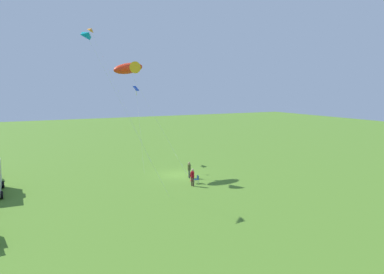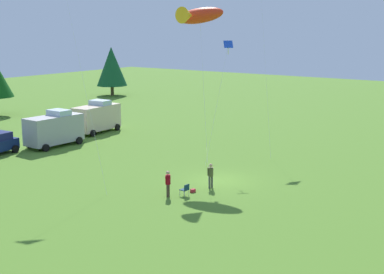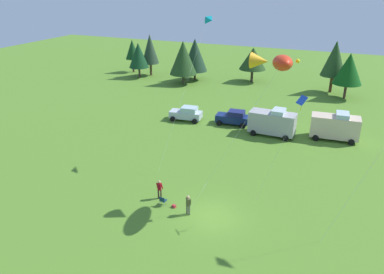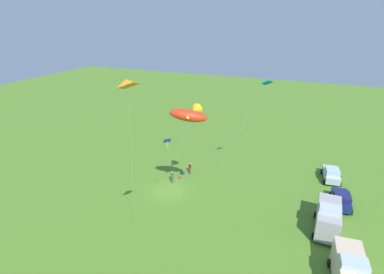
# 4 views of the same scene
# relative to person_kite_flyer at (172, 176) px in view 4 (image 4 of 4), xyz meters

# --- Properties ---
(ground_plane) EXTENTS (160.00, 160.00, 0.00)m
(ground_plane) POSITION_rel_person_kite_flyer_xyz_m (1.91, 0.46, -1.02)
(ground_plane) COLOR #4F7C26
(person_kite_flyer) EXTENTS (0.51, 0.41, 1.74)m
(person_kite_flyer) POSITION_rel_person_kite_flyer_xyz_m (0.00, 0.00, 0.00)
(person_kite_flyer) COLOR #484A3F
(person_kite_flyer) RESTS_ON ground
(folding_chair) EXTENTS (0.53, 0.53, 0.82)m
(folding_chair) POSITION_rel_person_kite_flyer_xyz_m (-2.46, 0.37, -0.53)
(folding_chair) COLOR #113246
(folding_chair) RESTS_ON ground
(person_spectator) EXTENTS (0.59, 0.42, 1.74)m
(person_spectator) POSITION_rel_person_kite_flyer_xyz_m (-3.20, 1.23, 0.00)
(person_spectator) COLOR #423326
(person_spectator) RESTS_ON ground
(backpack_on_grass) EXTENTS (0.37, 0.31, 0.22)m
(backpack_on_grass) POSITION_rel_person_kite_flyer_xyz_m (-1.48, 0.45, -0.91)
(backpack_on_grass) COLOR #B0262F
(backpack_on_grass) RESTS_ON ground
(car_silver_compact) EXTENTS (4.37, 2.59, 1.89)m
(car_silver_compact) POSITION_rel_person_kite_flyer_xyz_m (-8.85, 19.78, -0.07)
(car_silver_compact) COLOR #B0BCC6
(car_silver_compact) RESTS_ON ground
(car_navy_hatch) EXTENTS (4.32, 2.47, 1.89)m
(car_navy_hatch) POSITION_rel_person_kite_flyer_xyz_m (-2.67, 20.73, -0.07)
(car_navy_hatch) COLOR navy
(car_navy_hatch) RESTS_ON ground
(van_motorhome_grey) EXTENTS (5.47, 2.74, 3.34)m
(van_motorhome_grey) POSITION_rel_person_kite_flyer_xyz_m (2.67, 19.15, 0.62)
(van_motorhome_grey) COLOR #A3A1A2
(van_motorhome_grey) RESTS_ON ground
(van_camper_beige) EXTENTS (5.54, 2.92, 3.34)m
(van_camper_beige) POSITION_rel_person_kite_flyer_xyz_m (9.65, 20.70, 0.62)
(van_camper_beige) COLOR beige
(van_camper_beige) RESTS_ON ground
(kite_large_fish) EXTENTS (6.94, 6.78, 12.62)m
(kite_large_fish) POSITION_rel_person_kite_flyer_xyz_m (5.13, 4.76, 10.74)
(kite_large_fish) COLOR red
(kite_large_fish) RESTS_ON ground
(kite_delta_orange) EXTENTS (8.01, 6.07, 17.75)m
(kite_delta_orange) POSITION_rel_person_kite_flyer_xyz_m (17.37, 6.00, 16.30)
(kite_delta_orange) COLOR orange
(kite_delta_orange) RESTS_ON ground
(kite_delta_teal) EXTENTS (3.17, 6.77, 14.41)m
(kite_delta_teal) POSITION_rel_person_kite_flyer_xyz_m (-2.87, 10.73, 12.95)
(kite_delta_teal) COLOR #0A8A9A
(kite_delta_teal) RESTS_ON ground
(kite_diamond_blue) EXTENTS (3.35, 0.88, 9.83)m
(kite_diamond_blue) POSITION_rel_person_kite_flyer_xyz_m (7.29, 3.28, 8.12)
(kite_diamond_blue) COLOR blue
(kite_diamond_blue) RESTS_ON ground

